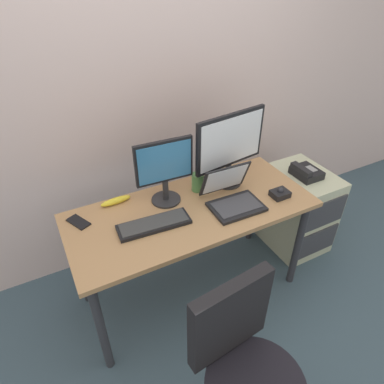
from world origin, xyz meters
name	(u,v)px	position (x,y,z in m)	size (l,w,h in m)	color
ground_plane	(192,289)	(0.00, 0.00, 0.00)	(8.00, 8.00, 0.00)	#3B505C
back_wall	(143,68)	(0.00, 0.67, 1.40)	(6.00, 0.10, 2.80)	beige
desk	(192,220)	(0.00, 0.00, 0.65)	(1.49, 0.64, 0.74)	#AA7C50
file_cabinet	(296,210)	(0.97, 0.07, 0.33)	(0.42, 0.53, 0.65)	beige
desk_phone	(306,172)	(0.97, 0.06, 0.69)	(0.17, 0.20, 0.09)	black
office_chair	(245,380)	(-0.18, -0.86, 0.42)	(0.52, 0.52, 0.93)	black
monitor_main	(230,144)	(0.34, 0.14, 1.03)	(0.51, 0.18, 0.49)	#262628
monitor_side	(165,168)	(-0.10, 0.15, 0.98)	(0.35, 0.18, 0.41)	#262628
keyboard	(154,224)	(-0.26, -0.04, 0.76)	(0.42, 0.16, 0.03)	black
laptop	(232,196)	(0.24, -0.07, 0.79)	(0.32, 0.31, 0.23)	black
trackball_mouse	(280,193)	(0.54, -0.15, 0.77)	(0.11, 0.09, 0.07)	black
coffee_mug	(198,182)	(0.13, 0.16, 0.80)	(0.09, 0.08, 0.12)	#4D8848
cell_phone	(78,222)	(-0.63, 0.18, 0.75)	(0.07, 0.14, 0.01)	black
banana	(116,201)	(-0.39, 0.26, 0.76)	(0.19, 0.04, 0.04)	yellow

